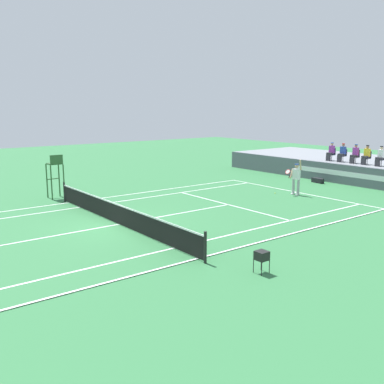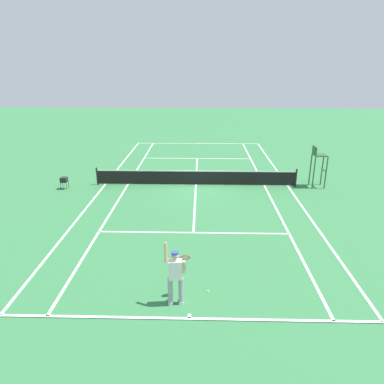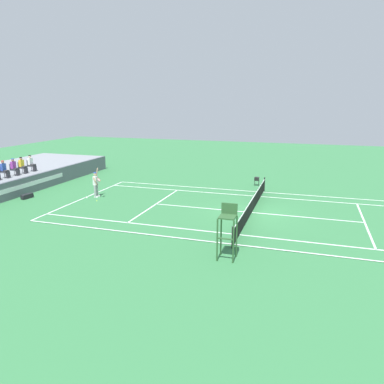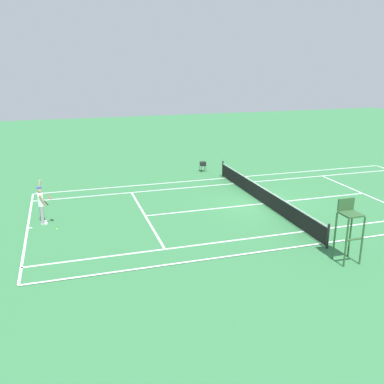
{
  "view_description": "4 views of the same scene",
  "coord_description": "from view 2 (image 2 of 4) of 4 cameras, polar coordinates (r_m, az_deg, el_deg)",
  "views": [
    {
      "loc": [
        16.46,
        -8.64,
        5.01
      ],
      "look_at": [
        0.13,
        3.93,
        1.0
      ],
      "focal_mm": 41.13,
      "sensor_mm": 36.0,
      "label": 1
    },
    {
      "loc": [
        -0.3,
        20.2,
        6.88
      ],
      "look_at": [
        0.13,
        3.93,
        1.0
      ],
      "focal_mm": 33.19,
      "sensor_mm": 36.0,
      "label": 2
    },
    {
      "loc": [
        -22.04,
        -3.15,
        6.76
      ],
      "look_at": [
        0.13,
        3.93,
        1.0
      ],
      "focal_mm": 34.76,
      "sensor_mm": 36.0,
      "label": 3
    },
    {
      "loc": [
        -19.7,
        10.05,
        7.37
      ],
      "look_at": [
        0.13,
        3.93,
        1.0
      ],
      "focal_mm": 39.99,
      "sensor_mm": 36.0,
      "label": 4
    }
  ],
  "objects": [
    {
      "name": "umpire_chair",
      "position": [
        21.97,
        19.61,
        4.69
      ],
      "size": [
        0.77,
        0.77,
        2.44
      ],
      "color": "#2D562D",
      "rests_on": "ground"
    },
    {
      "name": "ground_plane",
      "position": [
        21.34,
        0.62,
        1.06
      ],
      "size": [
        80.0,
        80.0,
        0.0
      ],
      "primitive_type": "plane",
      "color": "#337542"
    },
    {
      "name": "court",
      "position": [
        21.34,
        0.62,
        1.09
      ],
      "size": [
        11.08,
        23.88,
        0.03
      ],
      "color": "#337542",
      "rests_on": "ground"
    },
    {
      "name": "tennis_ball",
      "position": [
        11.8,
        2.56,
        -15.64
      ],
      "size": [
        0.07,
        0.07,
        0.07
      ],
      "primitive_type": "sphere",
      "color": "#D1E533",
      "rests_on": "ground"
    },
    {
      "name": "tennis_player",
      "position": [
        10.76,
        -2.66,
        -13.32
      ],
      "size": [
        0.75,
        0.69,
        2.08
      ],
      "color": "#9E9EA3",
      "rests_on": "ground"
    },
    {
      "name": "net",
      "position": [
        21.18,
        0.63,
        2.4
      ],
      "size": [
        11.98,
        0.1,
        1.07
      ],
      "color": "black",
      "rests_on": "ground"
    },
    {
      "name": "ball_hopper",
      "position": [
        21.88,
        -19.9,
        1.9
      ],
      "size": [
        0.36,
        0.36,
        0.7
      ],
      "color": "black",
      "rests_on": "ground"
    }
  ]
}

